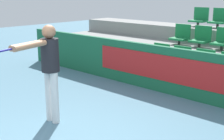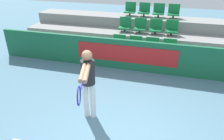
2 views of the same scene
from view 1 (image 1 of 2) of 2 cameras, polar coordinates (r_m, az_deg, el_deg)
name	(u,v)px [view 1 (image 1 of 2)]	position (r m, az deg, el deg)	size (l,w,h in m)	color
barrier_wall	(174,72)	(6.91, 11.32, -0.29)	(10.29, 0.14, 1.05)	#19603D
bleacher_tier_front	(187,80)	(7.46, 13.62, -1.88)	(9.89, 0.98, 0.41)	gray
bleacher_tier_middle	(208,65)	(8.26, 17.10, 0.90)	(9.89, 0.98, 0.82)	gray
stadium_chair_0	(159,56)	(7.91, 8.63, 2.58)	(0.45, 0.37, 0.54)	#333333
stadium_chair_1	(180,59)	(7.60, 12.32, 1.94)	(0.45, 0.37, 0.54)	#333333
stadium_chair_2	(203,63)	(7.32, 16.30, 1.23)	(0.45, 0.37, 0.54)	#333333
stadium_chair_4	(181,36)	(8.66, 12.46, 6.16)	(0.45, 0.37, 0.54)	#333333
stadium_chair_5	(201,38)	(8.38, 15.96, 5.69)	(0.45, 0.37, 0.54)	#333333
stadium_chair_6	(223,40)	(8.12, 19.68, 5.15)	(0.45, 0.37, 0.54)	#333333
stadium_chair_8	(199,18)	(9.47, 15.69, 9.13)	(0.45, 0.37, 0.54)	#333333
stadium_chair_9	(219,19)	(9.21, 19.00, 8.76)	(0.45, 0.37, 0.54)	#333333
tennis_player	(47,64)	(5.28, -11.76, 1.08)	(0.54, 1.54, 1.69)	silver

